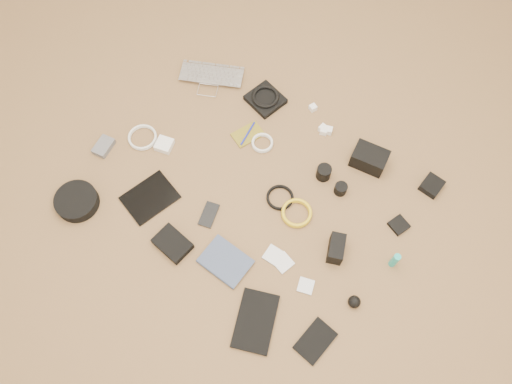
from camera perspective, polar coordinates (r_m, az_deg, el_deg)
The scene contains 33 objects.
laptop at distance 2.48m, azimuth -5.28°, elevation 12.40°, with size 0.31×0.21×0.02m, color silver.
headphone_pouch at distance 2.40m, azimuth 1.08°, elevation 10.54°, with size 0.16×0.15×0.03m, color black.
headphones at distance 2.39m, azimuth 1.09°, elevation 10.84°, with size 0.13×0.13×0.02m, color black.
charger_a at distance 2.39m, azimuth 6.52°, elevation 9.55°, with size 0.03×0.03×0.03m, color white.
charger_b at distance 2.33m, azimuth 7.67°, elevation 7.18°, with size 0.03×0.03×0.03m, color white.
charger_c at distance 2.33m, azimuth 8.30°, elevation 6.98°, with size 0.03×0.03×0.03m, color white.
charger_d at distance 2.33m, azimuth 7.74°, elevation 6.92°, with size 0.03×0.03×0.03m, color white.
dslr_camera at distance 2.26m, azimuth 12.83°, elevation 3.76°, with size 0.15×0.10×0.09m, color black.
lens_pouch at distance 2.30m, azimuth 19.45°, elevation 0.70°, with size 0.08×0.09×0.03m, color black.
notebook_olive at distance 2.31m, azimuth -0.94°, elevation 6.61°, with size 0.09×0.14×0.01m, color olive.
pen_blue at distance 2.30m, azimuth -0.94°, elevation 6.71°, with size 0.01×0.01×0.13m, color #141DA7.
cable_white_a at distance 2.28m, azimuth 0.73°, elevation 5.55°, with size 0.10×0.10×0.01m, color white.
lens_a at distance 2.20m, azimuth 7.75°, elevation 2.22°, with size 0.06×0.06×0.07m, color black.
lens_b at distance 2.19m, azimuth 9.65°, elevation 0.36°, with size 0.05×0.05×0.05m, color black.
card_reader at distance 2.19m, azimuth 16.01°, elevation -3.65°, with size 0.07×0.07×0.02m, color black.
power_brick at distance 2.31m, azimuth -10.43°, elevation 5.34°, with size 0.07×0.07×0.03m, color white.
cable_white_b at distance 2.36m, azimuth -12.82°, elevation 6.04°, with size 0.13×0.13×0.01m, color white.
cable_black at distance 2.16m, azimuth 2.75°, elevation -0.69°, with size 0.12×0.12×0.01m, color black.
cable_yellow at distance 2.13m, azimuth 4.65°, elevation -2.49°, with size 0.13×0.13×0.01m, color gold.
flash at distance 2.06m, azimuth 9.15°, elevation -6.39°, with size 0.06×0.11×0.08m, color black.
lens_cleaner at distance 2.09m, azimuth 15.56°, elevation -7.53°, with size 0.03×0.03×0.10m, color #1AAAA0.
battery_charger at distance 2.37m, azimuth -17.02°, elevation 5.00°, with size 0.07×0.10×0.03m, color #5D5E63.
tablet at distance 2.21m, azimuth -12.03°, elevation -0.63°, with size 0.17×0.22×0.01m, color black.
phone at distance 2.14m, azimuth -5.41°, elevation -2.60°, with size 0.06×0.11×0.01m, color black.
filter_case_left at distance 2.07m, azimuth 2.02°, elevation -7.24°, with size 0.07×0.07×0.01m, color silver.
filter_case_mid at distance 2.06m, azimuth 3.11°, elevation -8.06°, with size 0.07×0.07×0.01m, color silver.
filter_case_right at distance 2.04m, azimuth 5.71°, elevation -10.63°, with size 0.06×0.06×0.01m, color silver.
air_blower at distance 2.03m, azimuth 11.17°, elevation -12.20°, with size 0.05×0.05×0.05m, color black.
headphone_case at distance 2.26m, azimuth -19.80°, elevation -1.00°, with size 0.18×0.18×0.05m, color black.
drive_case at distance 2.10m, azimuth -9.51°, elevation -5.84°, with size 0.15×0.11×0.04m, color black.
paperback at distance 2.04m, azimuth -4.78°, elevation -9.47°, with size 0.15×0.19×0.02m, color #3C4966.
notebook_black_a at distance 2.00m, azimuth -0.06°, elevation -14.53°, with size 0.15×0.23×0.02m, color black.
notebook_black_b at distance 2.00m, azimuth 6.79°, elevation -16.54°, with size 0.10×0.16×0.01m, color black.
Camera 1 is at (0.54, -0.75, 1.98)m, focal length 35.00 mm.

